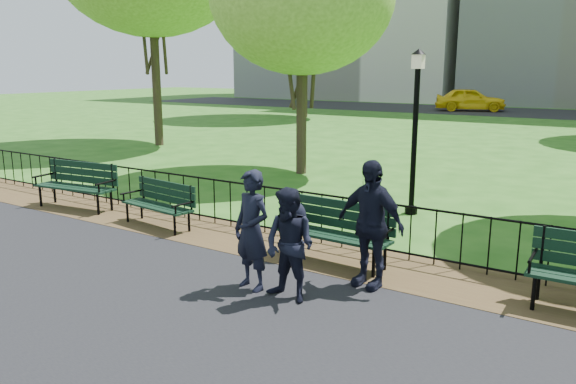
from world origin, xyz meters
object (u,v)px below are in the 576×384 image
Objects in this scene: person_left at (252,230)px; park_bench_left_b at (78,180)px; park_bench_left_a at (161,199)px; park_bench_main at (318,221)px; person_right at (370,224)px; taxi at (470,99)px; lamppost at (415,126)px; person_mid at (290,245)px.

park_bench_left_b is at bearing 175.52° from person_left.
park_bench_left_b reaches higher than park_bench_left_a.
park_bench_main is 1.05× the size of person_right.
person_left reaches higher than taxi.
park_bench_main is at bearing 5.77° from park_bench_left_a.
person_left is 0.93× the size of person_right.
lamppost reaches higher than park_bench_left_a.
park_bench_left_b is at bearing -150.88° from lamppost.
person_left is 0.35× the size of taxi.
park_bench_left_b is at bearing -175.46° from person_right.
park_bench_left_a is 1.15× the size of person_mid.
park_bench_left_a is at bearing -178.68° from park_bench_main.
person_left is 1.62m from person_right.
park_bench_left_a is at bearing -8.77° from park_bench_left_b.
person_right reaches higher than park_bench_main.
park_bench_left_b is at bearing -174.99° from park_bench_left_a.
person_left reaches higher than park_bench_main.
lamppost is at bearing 21.93° from park_bench_left_b.
lamppost is at bearing 97.11° from person_left.
taxi is at bearing 103.70° from park_bench_main.
person_right is at bearing -23.86° from park_bench_main.
park_bench_left_a is at bearing 162.37° from person_mid.
person_left reaches higher than park_bench_left_b.
taxi reaches higher than park_bench_left_b.
park_bench_left_b is 6.11m from person_left.
person_right is (1.13, -0.55, 0.25)m from park_bench_main.
taxi is (-6.93, 29.47, -1.01)m from lamppost.
person_right is at bearing -0.78° from park_bench_left_a.
taxi is at bearing 113.08° from person_right.
taxi is at bearing 84.02° from park_bench_left_b.
person_mid is at bearing -86.65° from lamppost.
person_mid is (3.98, -1.62, 0.22)m from park_bench_left_a.
taxi is (-7.88, 33.62, -0.08)m from person_right.
park_bench_main is 0.39× the size of taxi.
park_bench_left_a is 33.18m from taxi.
park_bench_left_b is 7.24m from lamppost.
person_left is (-0.35, -5.10, -0.99)m from lamppost.
taxi is (-0.70, 32.95, 0.20)m from park_bench_left_b.
lamppost is 4.35m from person_right.
person_right reaches higher than taxi.
person_right is at bearing 172.77° from taxi.
lamppost is 2.25× the size of person_mid.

